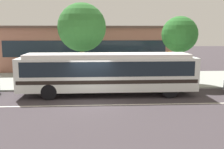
{
  "coord_description": "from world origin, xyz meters",
  "views": [
    {
      "loc": [
        0.39,
        -15.36,
        4.25
      ],
      "look_at": [
        1.42,
        2.28,
        1.3
      ],
      "focal_mm": 41.23,
      "sensor_mm": 36.0,
      "label": 1
    }
  ],
  "objects_px": {
    "pedestrian_walking_along_curb": "(93,74)",
    "bus_stop_sign": "(169,64)",
    "transit_bus": "(108,71)",
    "street_tree_near_stop": "(82,28)",
    "street_tree_mid_block": "(180,35)",
    "pedestrian_waiting_near_sign": "(136,71)"
  },
  "relations": [
    {
      "from": "transit_bus",
      "to": "bus_stop_sign",
      "type": "height_order",
      "value": "transit_bus"
    },
    {
      "from": "transit_bus",
      "to": "bus_stop_sign",
      "type": "relative_size",
      "value": 4.44
    },
    {
      "from": "pedestrian_walking_along_curb",
      "to": "bus_stop_sign",
      "type": "bearing_deg",
      "value": 0.81
    },
    {
      "from": "transit_bus",
      "to": "street_tree_near_stop",
      "type": "distance_m",
      "value": 5.58
    },
    {
      "from": "pedestrian_waiting_near_sign",
      "to": "pedestrian_walking_along_curb",
      "type": "xyz_separation_m",
      "value": [
        -3.41,
        -1.3,
        -0.03
      ]
    },
    {
      "from": "pedestrian_walking_along_curb",
      "to": "pedestrian_waiting_near_sign",
      "type": "bearing_deg",
      "value": 20.9
    },
    {
      "from": "bus_stop_sign",
      "to": "street_tree_mid_block",
      "type": "relative_size",
      "value": 0.49
    },
    {
      "from": "transit_bus",
      "to": "street_tree_near_stop",
      "type": "bearing_deg",
      "value": 114.07
    },
    {
      "from": "street_tree_near_stop",
      "to": "pedestrian_waiting_near_sign",
      "type": "bearing_deg",
      "value": -12.72
    },
    {
      "from": "pedestrian_waiting_near_sign",
      "to": "street_tree_near_stop",
      "type": "relative_size",
      "value": 0.27
    },
    {
      "from": "street_tree_near_stop",
      "to": "street_tree_mid_block",
      "type": "bearing_deg",
      "value": -6.47
    },
    {
      "from": "pedestrian_walking_along_curb",
      "to": "street_tree_mid_block",
      "type": "bearing_deg",
      "value": 11.37
    },
    {
      "from": "pedestrian_walking_along_curb",
      "to": "bus_stop_sign",
      "type": "distance_m",
      "value": 5.81
    },
    {
      "from": "transit_bus",
      "to": "pedestrian_waiting_near_sign",
      "type": "xyz_separation_m",
      "value": [
        2.4,
        3.36,
        -0.51
      ]
    },
    {
      "from": "street_tree_mid_block",
      "to": "transit_bus",
      "type": "bearing_deg",
      "value": -149.78
    },
    {
      "from": "transit_bus",
      "to": "pedestrian_walking_along_curb",
      "type": "distance_m",
      "value": 2.35
    },
    {
      "from": "street_tree_near_stop",
      "to": "pedestrian_walking_along_curb",
      "type": "bearing_deg",
      "value": -67.9
    },
    {
      "from": "pedestrian_walking_along_curb",
      "to": "street_tree_mid_block",
      "type": "height_order",
      "value": "street_tree_mid_block"
    },
    {
      "from": "pedestrian_walking_along_curb",
      "to": "bus_stop_sign",
      "type": "relative_size",
      "value": 0.64
    },
    {
      "from": "pedestrian_walking_along_curb",
      "to": "bus_stop_sign",
      "type": "xyz_separation_m",
      "value": [
        5.77,
        0.08,
        0.7
      ]
    },
    {
      "from": "transit_bus",
      "to": "street_tree_mid_block",
      "type": "height_order",
      "value": "street_tree_mid_block"
    },
    {
      "from": "pedestrian_waiting_near_sign",
      "to": "bus_stop_sign",
      "type": "relative_size",
      "value": 0.65
    }
  ]
}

